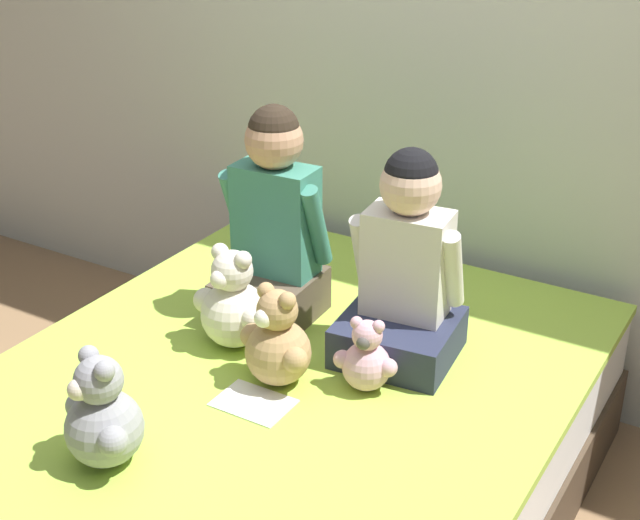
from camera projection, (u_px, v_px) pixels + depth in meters
ground_plane at (280, 516)px, 2.80m from camera, size 14.00×14.00×0.00m
wall_behind_bed at (444, 53)px, 3.11m from camera, size 8.00×0.06×2.50m
bed at (278, 451)px, 2.69m from camera, size 1.60×2.00×0.51m
child_on_left at (273, 226)px, 2.80m from camera, size 0.35×0.32×0.70m
child_on_right at (405, 271)px, 2.60m from camera, size 0.37×0.36×0.64m
teddy_bear_held_by_left_child at (233, 305)px, 2.70m from camera, size 0.27×0.21×0.33m
teddy_bear_held_by_right_child at (366, 359)px, 2.50m from camera, size 0.18×0.14×0.22m
teddy_bear_between_children at (277, 343)px, 2.51m from camera, size 0.25×0.19×0.30m
teddy_bear_at_foot_of_bed at (102, 418)px, 2.18m from camera, size 0.25×0.20×0.31m
sign_card at (253, 403)px, 2.46m from camera, size 0.21×0.15×0.00m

